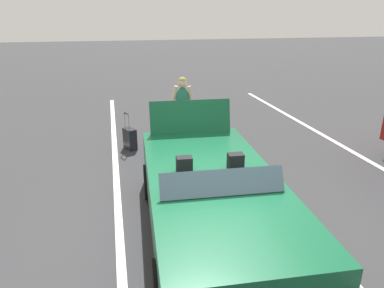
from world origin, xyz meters
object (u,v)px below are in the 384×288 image
at_px(suitcase_small_carryon, 130,139).
at_px(traveler_person, 183,108).
at_px(suitcase_medium_bright, 155,146).
at_px(convertible_car, 216,206).
at_px(suitcase_large_black, 178,119).

height_order(suitcase_small_carryon, traveler_person, traveler_person).
bearing_deg(suitcase_medium_bright, convertible_car, 132.39).
bearing_deg(suitcase_small_carryon, suitcase_medium_bright, -81.69).
bearing_deg(suitcase_medium_bright, suitcase_small_carryon, -21.67).
bearing_deg(traveler_person, convertible_car, 9.61).
bearing_deg(suitcase_large_black, convertible_car, 121.87).
relative_size(suitcase_small_carryon, traveler_person, 0.54).
bearing_deg(suitcase_small_carryon, suitcase_large_black, 10.81).
bearing_deg(convertible_car, suitcase_small_carryon, -163.54).
bearing_deg(suitcase_large_black, suitcase_small_carryon, 72.63).
bearing_deg(convertible_car, suitcase_large_black, 178.55).
xyz_separation_m(convertible_car, suitcase_medium_bright, (-3.22, -0.43, -0.28)).
xyz_separation_m(suitcase_large_black, suitcase_small_carryon, (0.98, -1.34, -0.11)).
bearing_deg(traveler_person, suitcase_small_carryon, -74.56).
height_order(suitcase_large_black, suitcase_medium_bright, suitcase_large_black).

